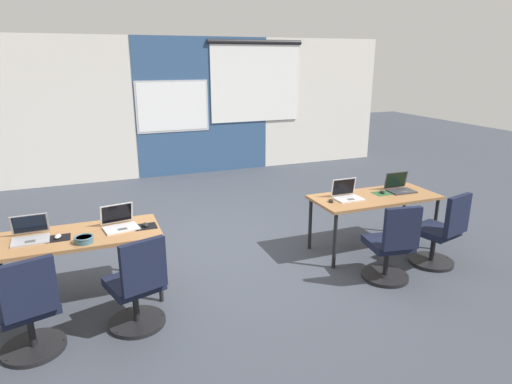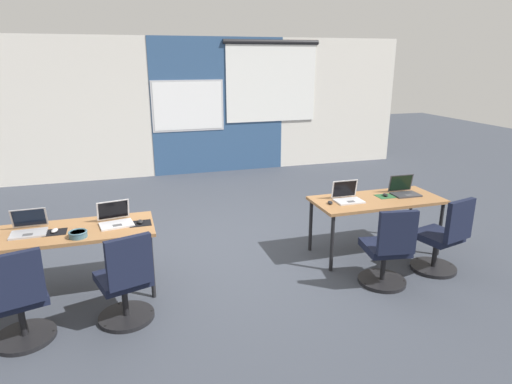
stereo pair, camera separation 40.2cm
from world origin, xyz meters
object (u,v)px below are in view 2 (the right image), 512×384
(snack_bowl, at_px, (78,234))
(laptop_near_right_end, at_px, (404,190))
(mouse_near_left_end, at_px, (55,230))
(chair_near_left_end, at_px, (20,305))
(desk_near_left, at_px, (73,235))
(chair_near_right_end, at_px, (442,242))
(mouse_near_right_end, at_px, (385,195))
(laptop_near_left_end, at_px, (29,228))
(desk_near_right, at_px, (377,203))
(mouse_near_left_inner, at_px, (140,222))
(mouse_near_right_inner, at_px, (330,203))
(chair_near_right_inner, at_px, (387,254))
(chair_near_left_inner, at_px, (126,286))
(laptop_near_left_inner, at_px, (115,219))
(laptop_near_right_inner, at_px, (347,197))

(snack_bowl, bearing_deg, laptop_near_right_end, 4.24)
(mouse_near_left_end, xyz_separation_m, chair_near_left_end, (-0.23, -0.74, -0.36))
(desk_near_left, relative_size, chair_near_right_end, 1.74)
(mouse_near_right_end, bearing_deg, laptop_near_left_end, -179.98)
(desk_near_right, bearing_deg, laptop_near_right_end, 8.35)
(laptop_near_left_end, height_order, mouse_near_left_inner, laptop_near_left_end)
(desk_near_left, distance_m, mouse_near_right_inner, 2.86)
(desk_near_right, relative_size, chair_near_left_end, 1.74)
(chair_near_right_inner, bearing_deg, chair_near_right_end, -163.46)
(laptop_near_right_end, relative_size, snack_bowl, 1.91)
(mouse_near_left_end, bearing_deg, snack_bowl, -40.61)
(mouse_near_right_inner, bearing_deg, chair_near_left_inner, -164.12)
(mouse_near_left_inner, bearing_deg, laptop_near_right_end, 1.46)
(chair_near_right_end, bearing_deg, mouse_near_right_inner, -45.59)
(chair_near_right_inner, height_order, chair_near_left_inner, same)
(mouse_near_right_inner, height_order, chair_near_left_inner, chair_near_left_inner)
(desk_near_left, xyz_separation_m, mouse_near_right_inner, (2.86, -0.02, 0.08))
(chair_near_right_inner, height_order, mouse_near_left_inner, chair_near_right_inner)
(laptop_near_right_end, bearing_deg, laptop_near_left_inner, -177.94)
(desk_near_right, height_order, chair_near_right_end, chair_near_right_end)
(mouse_near_left_inner, bearing_deg, laptop_near_left_end, 176.36)
(desk_near_right, xyz_separation_m, snack_bowl, (-3.42, -0.22, 0.10))
(mouse_near_right_end, relative_size, chair_near_left_inner, 0.12)
(desk_near_left, bearing_deg, mouse_near_right_inner, -0.32)
(mouse_near_right_end, bearing_deg, chair_near_right_end, -68.30)
(laptop_near_right_inner, relative_size, laptop_near_left_inner, 0.89)
(chair_near_right_inner, bearing_deg, chair_near_left_end, 8.49)
(laptop_near_right_end, bearing_deg, laptop_near_left_end, -177.96)
(chair_near_right_inner, height_order, laptop_near_left_inner, laptop_near_left_inner)
(laptop_near_left_end, bearing_deg, desk_near_right, -2.20)
(laptop_near_right_end, height_order, chair_near_left_inner, laptop_near_right_end)
(laptop_near_right_inner, bearing_deg, chair_near_left_inner, -163.79)
(laptop_near_right_inner, xyz_separation_m, mouse_near_left_inner, (-2.44, -0.06, -0.03))
(mouse_near_right_inner, bearing_deg, mouse_near_left_end, -179.85)
(chair_near_right_inner, xyz_separation_m, chair_near_right_end, (0.78, 0.10, 0.00))
(desk_near_right, distance_m, chair_near_right_end, 0.87)
(chair_near_right_inner, distance_m, laptop_near_left_end, 3.68)
(laptop_near_right_inner, xyz_separation_m, mouse_near_right_inner, (-0.25, -0.05, -0.03))
(chair_near_left_end, distance_m, laptop_near_left_inner, 1.21)
(mouse_near_left_inner, height_order, snack_bowl, snack_bowl)
(desk_near_left, xyz_separation_m, chair_near_left_end, (-0.39, -0.76, -0.28))
(laptop_near_left_end, xyz_separation_m, chair_near_right_end, (4.34, -0.74, -0.39))
(laptop_near_right_inner, height_order, laptop_near_left_end, laptop_near_right_inner)
(laptop_near_left_end, xyz_separation_m, chair_near_left_end, (0.01, -0.81, -0.39))
(laptop_near_right_inner, bearing_deg, desk_near_right, -4.67)
(desk_near_right, bearing_deg, mouse_near_right_inner, -178.60)
(desk_near_right, relative_size, mouse_near_left_end, 14.39)
(desk_near_left, relative_size, laptop_near_right_end, 4.73)
(laptop_near_right_inner, bearing_deg, snack_bowl, -174.38)
(desk_near_right, relative_size, snack_bowl, 9.01)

